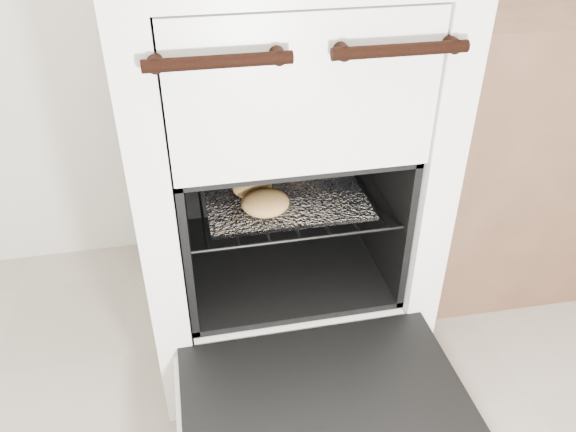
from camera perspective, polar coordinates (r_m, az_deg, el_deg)
stove at (r=1.41m, az=-1.31°, el=5.30°), size 0.65×0.73×1.00m
oven_door at (r=1.18m, az=4.12°, el=-19.48°), size 0.59×0.46×0.04m
oven_rack at (r=1.37m, az=-0.74°, el=2.82°), size 0.48×0.46×0.01m
foil_sheet at (r=1.35m, az=-0.57°, el=2.60°), size 0.37×0.33×0.01m
baked_rolls at (r=1.31m, az=-3.15°, el=3.14°), size 0.14×0.30×0.05m
counter at (r=1.85m, az=22.88°, el=6.90°), size 0.84×0.57×0.82m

